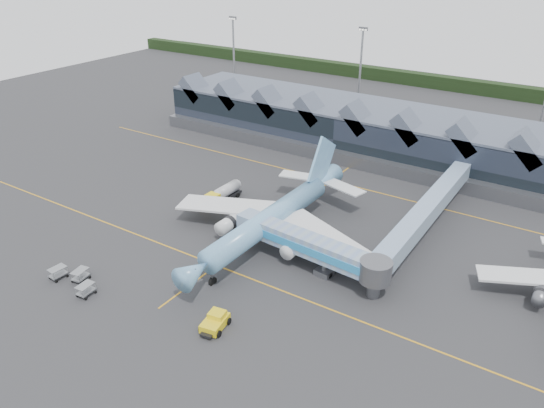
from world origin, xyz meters
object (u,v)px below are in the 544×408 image
Objects in this scene: fuel_truck at (224,193)px; pushback_tug at (215,322)px; main_airliner at (274,217)px; jet_bridge at (318,250)px.

pushback_tug is (20.53, -28.35, -0.77)m from fuel_truck.
main_airliner is 8.80× the size of pushback_tug.
main_airliner is 1.63× the size of jet_bridge.
pushback_tug is (5.81, -22.02, -2.99)m from main_airliner.
pushback_tug is at bearing -74.28° from main_airliner.
jet_bridge is at bearing -22.95° from fuel_truck.
main_airliner is at bearing 160.93° from jet_bridge.
jet_bridge is at bearing -23.02° from main_airliner.
pushback_tug is at bearing -53.48° from fuel_truck.
fuel_truck is 35.01m from pushback_tug.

